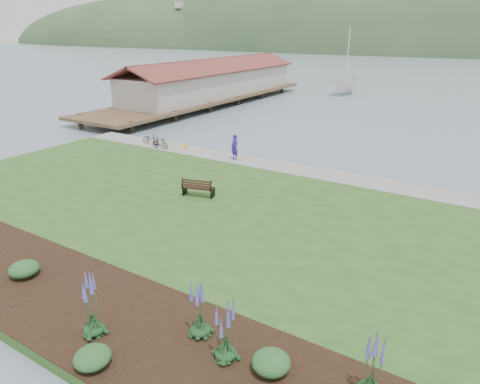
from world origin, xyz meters
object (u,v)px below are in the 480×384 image
at_px(park_bench, 198,187).
at_px(bicycle_a, 151,139).
at_px(person, 235,145).
at_px(sailboat, 345,94).

height_order(park_bench, bicycle_a, park_bench).
xyz_separation_m(person, bicycle_a, (-7.70, 0.01, -0.61)).
bearing_deg(park_bench, bicycle_a, 129.44).
xyz_separation_m(park_bench, person, (-2.01, 6.81, 0.52)).
relative_size(person, bicycle_a, 1.26).
height_order(park_bench, person, person).
bearing_deg(sailboat, person, -80.11).
bearing_deg(sailboat, bicycle_a, -92.06).
relative_size(person, sailboat, 0.07).
bearing_deg(park_bench, person, 90.97).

